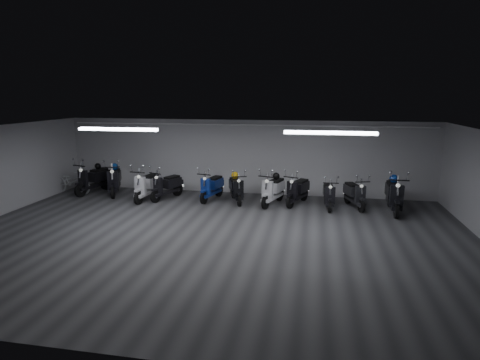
% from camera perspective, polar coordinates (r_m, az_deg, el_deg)
% --- Properties ---
extents(floor, '(14.00, 10.00, 0.01)m').
position_cam_1_polar(floor, '(10.72, -4.17, -8.24)').
color(floor, '#353537').
rests_on(floor, ground).
extents(ceiling, '(14.00, 10.00, 0.01)m').
position_cam_1_polar(ceiling, '(10.09, -4.42, 6.89)').
color(ceiling, gray).
rests_on(ceiling, ground).
extents(back_wall, '(14.00, 0.01, 2.80)m').
position_cam_1_polar(back_wall, '(15.12, 0.57, 3.31)').
color(back_wall, '#A8A8AA').
rests_on(back_wall, ground).
extents(front_wall, '(14.00, 0.01, 2.80)m').
position_cam_1_polar(front_wall, '(5.85, -17.18, -11.82)').
color(front_wall, '#A8A8AA').
rests_on(front_wall, ground).
extents(fluor_strip_left, '(2.40, 0.18, 0.08)m').
position_cam_1_polar(fluor_strip_left, '(12.12, -17.09, 6.97)').
color(fluor_strip_left, white).
rests_on(fluor_strip_left, ceiling).
extents(fluor_strip_right, '(2.40, 0.18, 0.08)m').
position_cam_1_polar(fluor_strip_right, '(10.76, 12.77, 6.61)').
color(fluor_strip_right, white).
rests_on(fluor_strip_right, ceiling).
extents(conduit, '(13.60, 0.05, 0.05)m').
position_cam_1_polar(conduit, '(14.89, 0.52, 7.90)').
color(conduit, white).
rests_on(conduit, back_wall).
extents(scooter_0, '(1.15, 2.05, 1.45)m').
position_cam_1_polar(scooter_0, '(16.19, -20.32, 0.72)').
color(scooter_0, black).
rests_on(scooter_0, floor).
extents(scooter_1, '(1.31, 2.04, 1.45)m').
position_cam_1_polar(scooter_1, '(15.72, -17.58, 0.57)').
color(scooter_1, black).
rests_on(scooter_1, floor).
extents(scooter_2, '(0.80, 1.93, 1.40)m').
position_cam_1_polar(scooter_2, '(14.59, -13.21, -0.14)').
color(scooter_2, '#BDBCC0').
rests_on(scooter_2, floor).
extents(scooter_3, '(1.19, 1.84, 1.30)m').
position_cam_1_polar(scooter_3, '(14.57, -10.49, -0.23)').
color(scooter_3, black).
rests_on(scooter_3, floor).
extents(scooter_4, '(0.96, 1.82, 1.29)m').
position_cam_1_polar(scooter_4, '(14.24, -4.09, -0.37)').
color(scooter_4, navy).
rests_on(scooter_4, floor).
extents(scooter_5, '(1.16, 1.80, 1.27)m').
position_cam_1_polar(scooter_5, '(13.94, -0.56, -0.65)').
color(scooter_5, black).
rests_on(scooter_5, floor).
extents(scooter_6, '(1.14, 1.92, 1.36)m').
position_cam_1_polar(scooter_6, '(13.64, 4.76, -0.79)').
color(scooter_6, silver).
rests_on(scooter_6, floor).
extents(scooter_7, '(1.20, 1.85, 1.31)m').
position_cam_1_polar(scooter_7, '(13.78, 8.27, -0.84)').
color(scooter_7, black).
rests_on(scooter_7, floor).
extents(scooter_8, '(0.63, 1.66, 1.21)m').
position_cam_1_polar(scooter_8, '(13.51, 12.63, -1.49)').
color(scooter_8, black).
rests_on(scooter_8, floor).
extents(scooter_9, '(1.05, 1.77, 1.25)m').
position_cam_1_polar(scooter_9, '(13.78, 16.15, -1.34)').
color(scooter_9, black).
rests_on(scooter_9, floor).
extents(bicycle, '(1.79, 0.90, 1.11)m').
position_cam_1_polar(bicycle, '(16.56, -22.99, 0.14)').
color(bicycle, silver).
rests_on(bicycle, floor).
extents(scooter_10, '(0.73, 2.01, 1.48)m').
position_cam_1_polar(scooter_10, '(13.62, 21.25, -1.34)').
color(scooter_10, black).
rests_on(scooter_10, floor).
extents(helmet_0, '(0.23, 0.23, 0.23)m').
position_cam_1_polar(helmet_0, '(16.33, -19.71, 1.89)').
color(helmet_0, black).
rests_on(helmet_0, scooter_0).
extents(helmet_1, '(0.25, 0.25, 0.25)m').
position_cam_1_polar(helmet_1, '(13.81, 5.20, 0.57)').
color(helmet_1, black).
rests_on(helmet_1, scooter_6).
extents(helmet_2, '(0.26, 0.26, 0.26)m').
position_cam_1_polar(helmet_2, '(14.10, -0.73, 0.67)').
color(helmet_2, '#F3B40E').
rests_on(helmet_2, scooter_5).
extents(helmet_3, '(0.27, 0.27, 0.27)m').
position_cam_1_polar(helmet_3, '(13.82, 21.18, 0.18)').
color(helmet_3, navy).
rests_on(helmet_3, scooter_10).
extents(helmet_4, '(0.26, 0.26, 0.26)m').
position_cam_1_polar(helmet_4, '(15.92, -17.54, 1.84)').
color(helmet_4, navy).
rests_on(helmet_4, scooter_1).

